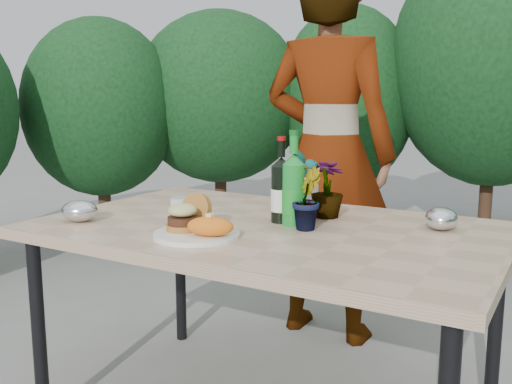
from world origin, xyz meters
The scene contains 17 objects.
patio_table centered at (0.00, 0.00, 0.69)m, with size 1.60×1.00×0.75m.
shrub_hedge centered at (-0.01, 1.62, 1.17)m, with size 6.96×5.23×2.42m.
dinner_plate centered at (-0.12, -0.26, 0.76)m, with size 0.28×0.28×0.01m, color white.
burger_stack centered at (-0.17, -0.24, 0.81)m, with size 0.11×0.16×0.11m.
sweet_potato centered at (-0.05, -0.28, 0.80)m, with size 0.15×0.08×0.06m, color orange.
grilled_veg centered at (-0.10, -0.17, 0.78)m, with size 0.08×0.05×0.03m.
wine_bottle centered at (0.02, 0.07, 0.86)m, with size 0.07×0.07×0.31m.
sparkling_water centered at (0.08, 0.04, 0.87)m, with size 0.08×0.08×0.33m.
plastic_cup centered at (-0.27, -0.14, 0.80)m, with size 0.07×0.07×0.10m, color silver.
seedling_left centered at (0.08, 0.13, 0.88)m, with size 0.13×0.09×0.25m, color #28521C.
seedling_mid centered at (0.14, 0.01, 0.86)m, with size 0.12×0.09×0.21m, color #266121.
seedling_right centered at (0.13, 0.22, 0.86)m, with size 0.12×0.12×0.22m, color #1F551D.
blue_bowl centered at (-0.07, 0.44, 0.80)m, with size 0.13×0.13×0.10m, color white.
foil_packet_left centered at (-0.61, -0.29, 0.79)m, with size 0.13×0.11×0.08m, color silver.
foil_packet_right centered at (0.55, 0.24, 0.79)m, with size 0.13×0.11×0.08m, color silver.
person centered at (-0.14, 0.86, 0.92)m, with size 0.67×0.44×1.84m, color #905F48.
terracotta_pot centered at (-1.56, 1.93, 0.07)m, with size 0.17×0.17×0.14m.
Camera 1 is at (0.95, -1.72, 1.21)m, focal length 40.00 mm.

